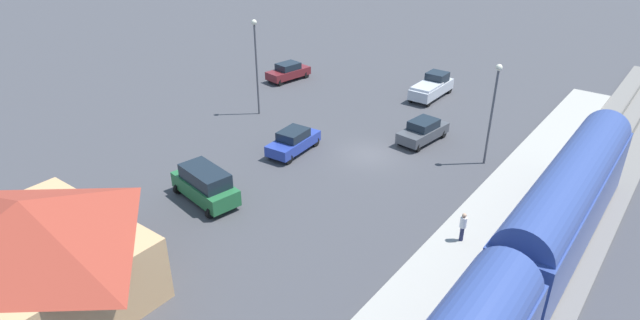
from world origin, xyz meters
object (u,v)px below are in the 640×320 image
station_building (33,250)px  sedan_maroon (288,71)px  sedan_charcoal (423,131)px  passenger_train (510,288)px  sedan_blue (293,141)px  pickup_silver (432,87)px  suv_green (205,184)px  light_pole_near_platform (493,102)px  pedestrian_on_platform (463,225)px  light_pole_lot_center (256,57)px

station_building → sedan_maroon: bearing=-69.9°
station_building → sedan_charcoal: size_ratio=2.16×
passenger_train → sedan_charcoal: 20.11m
sedan_blue → sedan_charcoal: bearing=-132.2°
station_building → pickup_silver: (-2.26, -35.48, -1.80)m
passenger_train → sedan_blue: (18.64, -8.68, -1.98)m
sedan_charcoal → sedan_maroon: 18.18m
sedan_blue → suv_green: 8.47m
station_building → pickup_silver: station_building is taller
sedan_blue → suv_green: bearing=90.0°
pickup_silver → light_pole_near_platform: light_pole_near_platform is taller
sedan_charcoal → pedestrian_on_platform: bearing=126.3°
suv_green → light_pole_lot_center: size_ratio=0.65×
sedan_charcoal → suv_green: bearing=67.1°
pickup_silver → light_pole_lot_center: light_pole_lot_center is taller
pickup_silver → sedan_blue: size_ratio=1.17×
sedan_blue → light_pole_near_platform: 14.10m
station_building → sedan_maroon: station_building is taller
pickup_silver → sedan_blue: 16.68m
light_pole_near_platform → sedan_charcoal: bearing=-7.1°
pickup_silver → suv_green: suv_green is taller
pedestrian_on_platform → light_pole_near_platform: (2.64, -10.00, 3.29)m
suv_green → pickup_silver: bearing=-96.6°
sedan_charcoal → suv_green: size_ratio=0.91×
suv_green → light_pole_lot_center: (7.08, -12.38, 3.87)m
pickup_silver → sedan_blue: bearing=80.0°
station_building → light_pole_lot_center: 24.33m
sedan_charcoal → suv_green: (6.67, 15.82, 0.27)m
passenger_train → sedan_blue: 20.65m
sedan_charcoal → light_pole_lot_center: (13.75, 3.44, 4.14)m
sedan_blue → passenger_train: bearing=155.0°
light_pole_near_platform → light_pole_lot_center: light_pole_lot_center is taller
passenger_train → station_building: 20.77m
station_building → pickup_silver: bearing=-93.6°
suv_green → light_pole_lot_center: 14.78m
pickup_silver → suv_green: 25.06m
sedan_charcoal → sedan_blue: bearing=47.8°
sedan_blue → light_pole_lot_center: bearing=-29.0°
passenger_train → light_pole_lot_center: 28.72m
sedan_charcoal → sedan_maroon: bearing=-15.7°
light_pole_lot_center → pickup_silver: bearing=-128.6°
pedestrian_on_platform → sedan_maroon: (25.30, -15.56, -0.40)m
passenger_train → sedan_blue: bearing=-25.0°
passenger_train → suv_green: size_ratio=6.58×
sedan_maroon → passenger_train: bearing=144.6°
sedan_blue → light_pole_near_platform: bearing=-150.4°
station_building → light_pole_near_platform: size_ratio=1.41×
suv_green → passenger_train: bearing=179.3°
passenger_train → light_pole_near_platform: bearing=-66.2°
light_pole_near_platform → pedestrian_on_platform: bearing=104.8°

